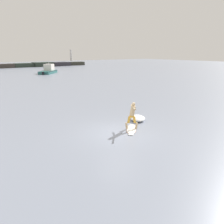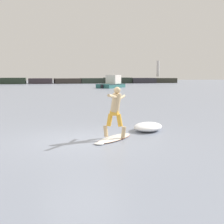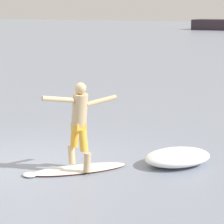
% 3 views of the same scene
% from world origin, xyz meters
% --- Properties ---
extents(ground_plane, '(200.00, 200.00, 0.00)m').
position_xyz_m(ground_plane, '(0.00, 0.00, 0.00)').
color(ground_plane, gray).
extents(rock_jetty_breakwater, '(46.75, 5.17, 5.36)m').
position_xyz_m(rock_jetty_breakwater, '(7.86, 62.00, 0.65)').
color(rock_jetty_breakwater, '#32272E').
rests_on(rock_jetty_breakwater, ground).
extents(surfboard, '(1.72, 1.79, 0.19)m').
position_xyz_m(surfboard, '(1.02, -0.04, 0.03)').
color(surfboard, white).
rests_on(surfboard, ground).
extents(surfer, '(0.92, 1.35, 1.65)m').
position_xyz_m(surfer, '(1.07, -0.04, 1.01)').
color(surfer, tan).
rests_on(surfer, surfboard).
extents(fishing_boat_near_jetty, '(5.39, 5.77, 2.88)m').
position_xyz_m(fishing_boat_near_jetty, '(9.96, 38.04, 0.67)').
color(fishing_boat_near_jetty, '#2A6462').
rests_on(fishing_boat_near_jetty, ground).
extents(wave_foam_at_tail, '(1.64, 1.73, 0.31)m').
position_xyz_m(wave_foam_at_tail, '(2.61, 1.14, 0.15)').
color(wave_foam_at_tail, white).
rests_on(wave_foam_at_tail, ground).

